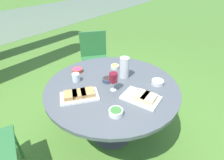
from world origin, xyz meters
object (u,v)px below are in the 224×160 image
chair_near_left (95,55)px  water_pitcher (124,68)px  wine_glass (113,78)px  dining_table (112,92)px

chair_near_left → water_pitcher: water_pitcher is taller
chair_near_left → wine_glass: bearing=-131.9°
chair_near_left → wine_glass: (-0.88, -0.98, 0.34)m
dining_table → chair_near_left: size_ratio=1.54×
dining_table → chair_near_left: 1.23m
wine_glass → dining_table: bearing=42.9°
dining_table → wine_glass: (-0.07, -0.06, 0.23)m
dining_table → chair_near_left: chair_near_left is taller
chair_near_left → water_pitcher: (-0.61, -0.94, 0.32)m
wine_glass → water_pitcher: bearing=9.2°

